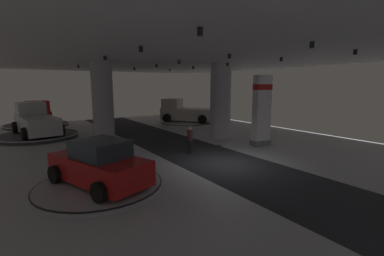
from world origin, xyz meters
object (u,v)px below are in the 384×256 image
display_platform_near_left (100,186)px  display_platform_far_right (188,122)px  display_platform_deep_left (37,125)px  column_left (103,104)px  display_car_near_left (99,164)px  brand_sign_pylon (262,110)px  column_right (220,101)px  display_platform_far_left (38,136)px  visitor_walking_near (190,138)px  pickup_truck_far_left (36,121)px  pickup_truck_far_right (185,112)px  pickup_truck_deep_left (36,115)px

display_platform_near_left → display_platform_far_right: bearing=46.4°
display_platform_far_right → display_platform_deep_left: display_platform_far_right is taller
column_left → display_platform_deep_left: bearing=105.2°
display_car_near_left → brand_sign_pylon: bearing=9.8°
column_right → display_platform_far_left: column_right is taller
display_platform_far_right → visitor_walking_near: (-6.40, -10.21, 0.77)m
visitor_walking_near → pickup_truck_far_left: bearing=123.9°
pickup_truck_far_left → brand_sign_pylon: bearing=-42.9°
column_left → visitor_walking_near: bearing=-55.9°
pickup_truck_far_right → visitor_walking_near: 12.16m
display_car_near_left → display_platform_deep_left: (-0.86, 19.60, -0.86)m
display_platform_far_right → visitor_walking_near: bearing=-122.1°
pickup_truck_far_right → pickup_truck_deep_left: size_ratio=1.02×
brand_sign_pylon → display_car_near_left: bearing=-170.2°
column_left → brand_sign_pylon: column_left is taller
brand_sign_pylon → display_platform_far_left: bearing=137.8°
display_platform_far_right → visitor_walking_near: visitor_walking_near is taller
pickup_truck_far_right → visitor_walking_near: bearing=-120.6°
pickup_truck_far_right → visitor_walking_near: pickup_truck_far_right is taller
pickup_truck_far_left → column_right: bearing=-33.8°
column_right → column_left: same height
display_platform_near_left → pickup_truck_far_right: pickup_truck_far_right is taller
display_platform_far_left → pickup_truck_deep_left: (0.37, 6.41, 1.00)m
column_right → display_car_near_left: size_ratio=1.21×
brand_sign_pylon → pickup_truck_far_right: bearing=84.2°
display_car_near_left → visitor_walking_near: 6.40m
display_platform_deep_left → display_platform_far_right: bearing=-27.2°
display_car_near_left → display_platform_deep_left: size_ratio=0.80×
display_platform_deep_left → column_right: bearing=-51.7°
column_right → display_platform_deep_left: size_ratio=0.97×
pickup_truck_far_right → display_platform_deep_left: size_ratio=0.96×
brand_sign_pylon → column_right: bearing=98.8°
column_left → visitor_walking_near: 6.47m
brand_sign_pylon → display_platform_far_left: brand_sign_pylon is taller
display_car_near_left → display_platform_far_left: (-1.22, 12.87, -0.83)m
visitor_walking_near → brand_sign_pylon: bearing=-8.6°
column_left → pickup_truck_deep_left: (-3.20, 11.50, -1.59)m
pickup_truck_far_right → pickup_truck_far_left: bearing=179.7°
brand_sign_pylon → display_platform_far_right: brand_sign_pylon is taller
column_left → brand_sign_pylon: bearing=-34.6°
display_platform_near_left → column_left: bearing=73.1°
visitor_walking_near → display_platform_deep_left: bearing=111.5°
column_right → display_car_near_left: bearing=-152.4°
pickup_truck_far_left → display_car_near_left: bearing=-84.5°
display_platform_near_left → pickup_truck_far_left: bearing=95.4°
display_platform_near_left → display_platform_deep_left: size_ratio=0.83×
display_platform_near_left → pickup_truck_far_left: (-1.25, 13.16, 1.10)m
column_right → display_platform_far_right: (1.88, 7.45, -2.61)m
display_platform_near_left → display_platform_far_right: size_ratio=0.83×
column_right → display_platform_near_left: (-10.35, -5.38, -2.62)m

